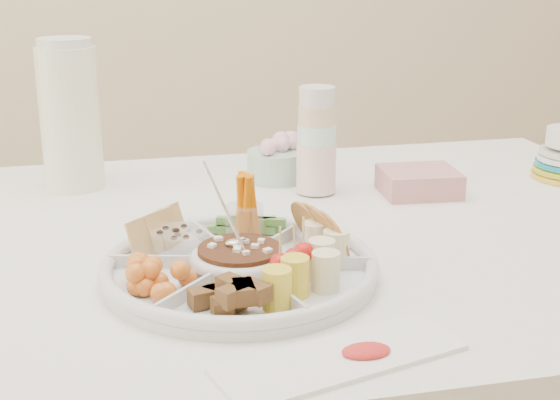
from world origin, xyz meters
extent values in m
cylinder|color=white|center=(-0.06, -0.18, 0.78)|extent=(0.46, 0.46, 0.04)
cylinder|color=#3E2612|center=(-0.06, -0.18, 0.79)|extent=(0.14, 0.14, 0.04)
cylinder|color=#DBF2CD|center=(0.15, 0.19, 0.86)|extent=(0.08, 0.08, 0.20)
cylinder|color=white|center=(-0.30, 0.33, 0.90)|extent=(0.14, 0.14, 0.29)
cylinder|color=#9DB3AA|center=(0.10, 0.29, 0.80)|extent=(0.15, 0.15, 0.09)
cube|color=tan|center=(0.34, 0.14, 0.78)|extent=(0.15, 0.13, 0.05)
cube|color=white|center=(0.01, -0.43, 0.76)|extent=(0.30, 0.17, 0.01)
camera|label=1|loc=(-0.23, -1.17, 1.20)|focal=50.00mm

